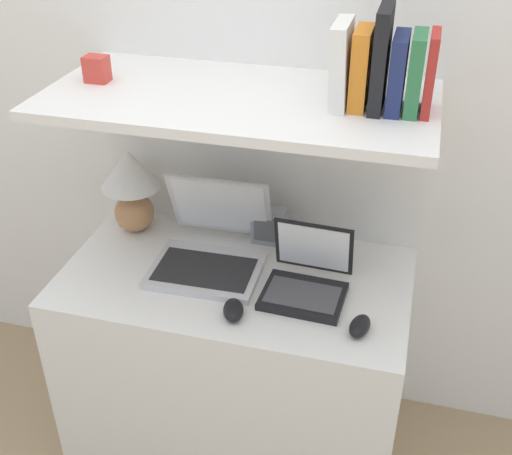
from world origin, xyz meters
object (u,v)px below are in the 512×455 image
Objects in this scene: laptop_small at (307,279)px; router_box at (269,226)px; second_mouse at (360,326)px; book_black at (381,59)px; book_green at (416,73)px; laptop_large at (211,248)px; shelf_gadget at (97,69)px; table_lamp at (131,183)px; book_white at (342,64)px; computer_mouse at (233,310)px; book_navy at (398,73)px; book_orange at (361,68)px; book_red at (431,74)px.

laptop_small reaches higher than router_box.
laptop_small is at bearing 141.12° from second_mouse.
book_green is at bearing 0.00° from book_black.
shelf_gadget is at bearing 176.42° from laptop_large.
laptop_small is 3.38× the size of shelf_gadget.
table_lamp reaches higher than laptop_large.
shelf_gadget is (-0.47, -0.14, 0.53)m from router_box.
book_white reaches higher than laptop_small.
laptop_large is 0.28m from computer_mouse.
book_navy is (0.01, 0.23, 0.63)m from second_mouse.
laptop_small is 1.24× the size of book_orange.
book_navy is (-0.08, 0.00, -0.01)m from book_red.
book_green is (0.55, 0.02, 0.60)m from laptop_large.
second_mouse is at bearing -23.20° from laptop_large.
second_mouse is (0.50, -0.21, -0.03)m from laptop_large.
book_black is (0.78, -0.10, 0.51)m from table_lamp.
book_navy is at bearing -21.53° from router_box.
book_green reaches higher than book_navy.
computer_mouse is at bearing -28.64° from shelf_gadget.
book_white is at bearing 0.00° from shelf_gadget.
book_white reaches higher than table_lamp.
router_box is (-0.17, 0.23, 0.02)m from laptop_small.
book_green is (0.23, 0.09, 0.61)m from laptop_small.
router_box is 0.60× the size of book_white.
book_navy reaches higher than shelf_gadget.
book_navy is (0.82, -0.10, 0.47)m from table_lamp.
laptop_large is 0.73m from book_orange.
laptop_small is at bearing -161.13° from book_red.
book_white reaches higher than shelf_gadget.
book_green is 0.09m from book_black.
laptop_small reaches higher than computer_mouse.
book_navy is at bearing 0.00° from shelf_gadget.
laptop_small is 1.26× the size of book_green.
table_lamp is 0.99m from book_green.
computer_mouse is 0.77m from book_navy.
book_white is (-0.14, 0.00, 0.01)m from book_navy.
book_green is (0.86, -0.10, 0.48)m from table_lamp.
table_lamp is 1.48× the size of book_orange.
laptop_large reaches higher than laptop_small.
router_box is at bearing 126.43° from laptop_small.
computer_mouse is at bearing -136.83° from book_orange.
book_navy reaches higher than router_box.
table_lamp is 0.89m from second_mouse.
book_red is (0.44, 0.26, 0.64)m from computer_mouse.
table_lamp is 1.02m from book_red.
book_black reaches higher than book_red.
computer_mouse is 0.85× the size of router_box.
second_mouse is 0.51× the size of book_red.
laptop_small is at bearing -154.07° from book_navy.
table_lamp is at bearing 162.86° from laptop_small.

